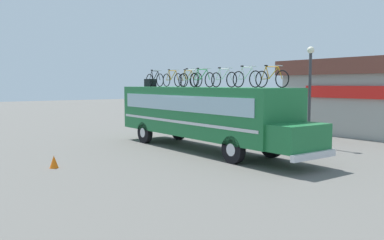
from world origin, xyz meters
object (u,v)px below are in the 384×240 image
at_px(luggage_bag_1, 150,83).
at_px(rooftop_bicycle_7, 247,78).
at_px(bus, 202,112).
at_px(rooftop_bicycle_4, 191,79).
at_px(rooftop_bicycle_8, 271,78).
at_px(street_lamp, 310,85).
at_px(rooftop_bicycle_1, 155,80).
at_px(rooftop_bicycle_6, 224,79).
at_px(traffic_cone, 54,162).
at_px(rooftop_bicycle_2, 172,79).
at_px(rooftop_bicycle_5, 202,79).
at_px(rooftop_bicycle_3, 188,79).

bearing_deg(luggage_bag_1, rooftop_bicycle_7, 1.78).
bearing_deg(bus, rooftop_bicycle_4, -158.99).
bearing_deg(bus, rooftop_bicycle_8, 5.39).
xyz_separation_m(rooftop_bicycle_4, street_lamp, (2.86, 5.12, -0.27)).
relative_size(rooftop_bicycle_4, rooftop_bicycle_7, 1.06).
relative_size(rooftop_bicycle_1, rooftop_bicycle_6, 1.06).
bearing_deg(traffic_cone, rooftop_bicycle_2, 112.17).
bearing_deg(rooftop_bicycle_5, rooftop_bicycle_1, 177.29).
bearing_deg(rooftop_bicycle_5, street_lamp, 71.34).
height_order(rooftop_bicycle_2, traffic_cone, rooftop_bicycle_2).
relative_size(luggage_bag_1, rooftop_bicycle_3, 0.38).
bearing_deg(rooftop_bicycle_1, traffic_cone, -59.45).
bearing_deg(luggage_bag_1, rooftop_bicycle_6, -0.21).
distance_m(rooftop_bicycle_4, street_lamp, 5.88).
distance_m(rooftop_bicycle_3, rooftop_bicycle_8, 5.62).
xyz_separation_m(rooftop_bicycle_5, rooftop_bicycle_7, (2.27, 0.55, 0.01)).
distance_m(rooftop_bicycle_5, street_lamp, 5.59).
height_order(rooftop_bicycle_4, rooftop_bicycle_5, rooftop_bicycle_4).
distance_m(rooftop_bicycle_3, rooftop_bicycle_6, 3.37).
bearing_deg(luggage_bag_1, rooftop_bicycle_2, 10.28).
height_order(bus, luggage_bag_1, luggage_bag_1).
distance_m(bus, rooftop_bicycle_2, 3.27).
height_order(bus, traffic_cone, bus).
xyz_separation_m(rooftop_bicycle_6, rooftop_bicycle_8, (2.29, 0.47, 0.01)).
bearing_deg(rooftop_bicycle_4, rooftop_bicycle_1, 179.30).
distance_m(rooftop_bicycle_2, rooftop_bicycle_5, 3.39).
relative_size(bus, rooftop_bicycle_8, 6.77).
xyz_separation_m(rooftop_bicycle_6, street_lamp, (0.66, 4.99, -0.26)).
bearing_deg(traffic_cone, rooftop_bicycle_8, 62.14).
relative_size(rooftop_bicycle_4, rooftop_bicycle_6, 1.06).
height_order(rooftop_bicycle_3, rooftop_bicycle_7, rooftop_bicycle_7).
bearing_deg(rooftop_bicycle_7, rooftop_bicycle_8, 10.97).
xyz_separation_m(rooftop_bicycle_2, rooftop_bicycle_3, (1.13, 0.19, -0.01)).
height_order(luggage_bag_1, rooftop_bicycle_6, rooftop_bicycle_6).
xyz_separation_m(rooftop_bicycle_2, traffic_cone, (2.91, -7.14, -3.07)).
bearing_deg(rooftop_bicycle_4, bus, 21.01).
relative_size(bus, rooftop_bicycle_4, 6.67).
distance_m(rooftop_bicycle_4, rooftop_bicycle_5, 1.09).
bearing_deg(luggage_bag_1, rooftop_bicycle_5, -3.64).
distance_m(rooftop_bicycle_1, street_lamp, 8.00).
height_order(bus, rooftop_bicycle_7, rooftop_bicycle_7).
xyz_separation_m(rooftop_bicycle_2, rooftop_bicycle_8, (6.75, 0.14, -0.01)).
height_order(luggage_bag_1, street_lamp, street_lamp).
bearing_deg(traffic_cone, rooftop_bicycle_5, 86.24).
distance_m(rooftop_bicycle_2, rooftop_bicycle_6, 4.48).
distance_m(bus, traffic_cone, 7.07).
distance_m(bus, rooftop_bicycle_5, 1.65).
distance_m(rooftop_bicycle_4, rooftop_bicycle_6, 2.21).
relative_size(rooftop_bicycle_5, street_lamp, 0.36).
bearing_deg(rooftop_bicycle_6, traffic_cone, -102.88).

